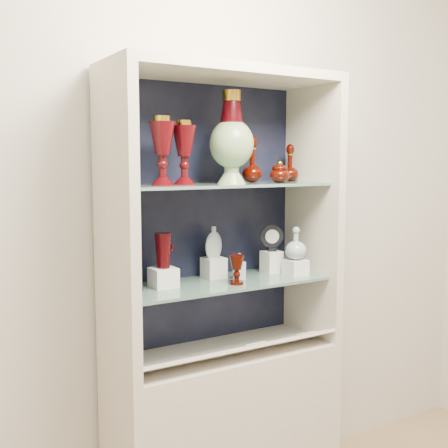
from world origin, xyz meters
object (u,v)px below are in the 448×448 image
ruby_goblet_tall (135,271)px  ruby_goblet_small (237,270)px  lidded_bowl (280,172)px  flat_flask (214,242)px  cobalt_goblet (126,272)px  pedestal_lamp_left (162,151)px  ruby_decanter_b (290,162)px  clear_round_decanter (296,244)px  ruby_pitcher (163,250)px  enamel_urn (232,137)px  clear_square_bottle (239,267)px  pedestal_lamp_right (184,153)px  ruby_decanter_a (252,156)px  cameo_medallion (272,238)px

ruby_goblet_tall → ruby_goblet_small: size_ratio=1.30×
lidded_bowl → flat_flask: 0.42m
cobalt_goblet → pedestal_lamp_left: bearing=-4.9°
ruby_decanter_b → clear_round_decanter: bearing=-114.9°
ruby_pitcher → pedestal_lamp_left: bearing=-133.0°
pedestal_lamp_left → ruby_goblet_tall: (-0.10, 0.06, -0.47)m
enamel_urn → clear_square_bottle: bearing=10.7°
cobalt_goblet → ruby_pitcher: (0.18, 0.04, 0.06)m
clear_round_decanter → cobalt_goblet: bearing=177.0°
pedestal_lamp_left → cobalt_goblet: bearing=175.1°
ruby_decanter_b → flat_flask: 0.54m
pedestal_lamp_right → ruby_decanter_a: (0.36, 0.04, -0.01)m
pedestal_lamp_left → lidded_bowl: (0.54, -0.04, -0.08)m
cobalt_goblet → cameo_medallion: size_ratio=1.39×
pedestal_lamp_left → ruby_goblet_small: bearing=-9.4°
cobalt_goblet → ruby_decanter_a: bearing=4.3°
clear_square_bottle → clear_round_decanter: size_ratio=0.82×
pedestal_lamp_right → cameo_medallion: 0.62m
enamel_urn → clear_round_decanter: bearing=-6.5°
flat_flask → ruby_goblet_tall: bearing=168.8°
enamel_urn → flat_flask: bearing=104.4°
enamel_urn → clear_round_decanter: (0.32, -0.04, -0.47)m
ruby_goblet_small → ruby_pitcher: size_ratio=0.86×
clear_square_bottle → flat_flask: size_ratio=0.82×
ruby_goblet_tall → ruby_pitcher: bearing=-2.1°
cobalt_goblet → ruby_goblet_small: 0.47m
clear_round_decanter → cameo_medallion: cameo_medallion is taller
ruby_decanter_b → ruby_goblet_small: (-0.39, -0.15, -0.45)m
cameo_medallion → ruby_goblet_small: bearing=-134.0°
ruby_goblet_tall → flat_flask: (0.39, 0.05, 0.08)m
ruby_goblet_tall → cameo_medallion: 0.69m
ruby_decanter_a → ruby_goblet_tall: size_ratio=1.42×
pedestal_lamp_left → clear_round_decanter: size_ratio=1.86×
lidded_bowl → cameo_medallion: 0.33m
ruby_decanter_a → cobalt_goblet: ruby_decanter_a is taller
ruby_decanter_b → clear_round_decanter: (-0.06, -0.12, -0.37)m
pedestal_lamp_right → cobalt_goblet: 0.53m
cobalt_goblet → clear_square_bottle: size_ratio=1.50×
cobalt_goblet → ruby_goblet_tall: 0.08m
ruby_goblet_tall → enamel_urn: bearing=-7.4°
pedestal_lamp_left → ruby_decanter_b: size_ratio=1.46×
ruby_decanter_b → cobalt_goblet: 0.96m
enamel_urn → flat_flask: (-0.03, 0.11, -0.45)m
ruby_decanter_a → ruby_goblet_small: bearing=-143.7°
ruby_goblet_small → clear_square_bottle: (0.06, 0.07, -0.00)m
ruby_goblet_small → cobalt_goblet: bearing=172.1°
ruby_decanter_a → flat_flask: 0.41m
lidded_bowl → flat_flask: bearing=147.1°
pedestal_lamp_left → clear_round_decanter: (0.64, -0.03, -0.41)m
enamel_urn → lidded_bowl: bearing=-13.3°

